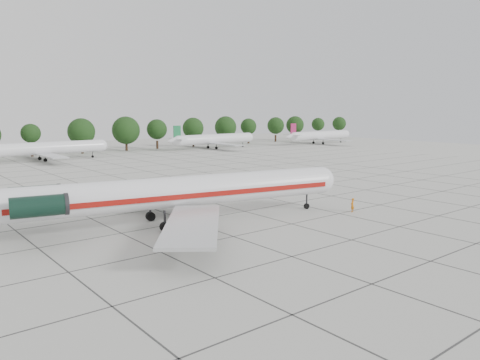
{
  "coord_description": "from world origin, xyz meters",
  "views": [
    {
      "loc": [
        -35.23,
        -42.82,
        12.39
      ],
      "look_at": [
        1.02,
        2.17,
        3.5
      ],
      "focal_mm": 35.0,
      "sensor_mm": 36.0,
      "label": 1
    }
  ],
  "objects_px": {
    "main_airliner": "(162,193)",
    "bg_airliner_c": "(45,149)",
    "bg_airliner_d": "(214,139)",
    "bg_airliner_e": "(320,136)",
    "ground_crew": "(352,205)"
  },
  "relations": [
    {
      "from": "bg_airliner_d",
      "to": "bg_airliner_c",
      "type": "bearing_deg",
      "value": -177.4
    },
    {
      "from": "main_airliner",
      "to": "bg_airliner_d",
      "type": "distance_m",
      "value": 95.92
    },
    {
      "from": "ground_crew",
      "to": "bg_airliner_e",
      "type": "relative_size",
      "value": 0.06
    },
    {
      "from": "bg_airliner_d",
      "to": "bg_airliner_e",
      "type": "xyz_separation_m",
      "value": [
        40.27,
        -7.4,
        0.0
      ]
    },
    {
      "from": "bg_airliner_d",
      "to": "bg_airliner_e",
      "type": "distance_m",
      "value": 40.94
    },
    {
      "from": "main_airliner",
      "to": "bg_airliner_c",
      "type": "height_order",
      "value": "main_airliner"
    },
    {
      "from": "ground_crew",
      "to": "main_airliner",
      "type": "bearing_deg",
      "value": -39.99
    },
    {
      "from": "bg_airliner_c",
      "to": "bg_airliner_e",
      "type": "bearing_deg",
      "value": -3.19
    },
    {
      "from": "ground_crew",
      "to": "bg_airliner_d",
      "type": "bearing_deg",
      "value": -133.23
    },
    {
      "from": "main_airliner",
      "to": "bg_airliner_c",
      "type": "relative_size",
      "value": 1.5
    },
    {
      "from": "bg_airliner_c",
      "to": "bg_airliner_e",
      "type": "height_order",
      "value": "same"
    },
    {
      "from": "bg_airliner_d",
      "to": "ground_crew",
      "type": "bearing_deg",
      "value": -115.33
    },
    {
      "from": "main_airliner",
      "to": "bg_airliner_e",
      "type": "relative_size",
      "value": 1.5
    },
    {
      "from": "bg_airliner_c",
      "to": "bg_airliner_d",
      "type": "relative_size",
      "value": 1.0
    },
    {
      "from": "main_airliner",
      "to": "bg_airliner_e",
      "type": "bearing_deg",
      "value": 45.85
    }
  ]
}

